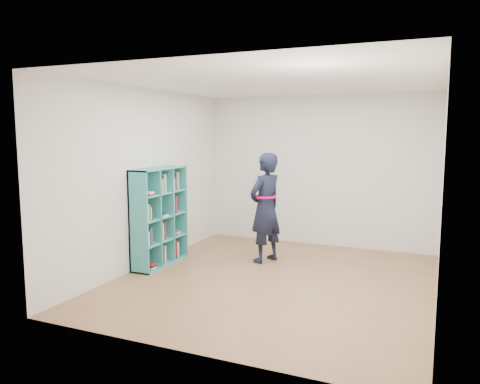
% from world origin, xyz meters
% --- Properties ---
extents(floor, '(4.50, 4.50, 0.00)m').
position_xyz_m(floor, '(0.00, 0.00, 0.00)').
color(floor, brown).
rests_on(floor, ground).
extents(ceiling, '(4.50, 4.50, 0.00)m').
position_xyz_m(ceiling, '(0.00, 0.00, 2.60)').
color(ceiling, white).
rests_on(ceiling, wall_back).
extents(wall_left, '(0.02, 4.50, 2.60)m').
position_xyz_m(wall_left, '(-2.00, 0.00, 1.30)').
color(wall_left, silver).
rests_on(wall_left, floor).
extents(wall_right, '(0.02, 4.50, 2.60)m').
position_xyz_m(wall_right, '(2.00, 0.00, 1.30)').
color(wall_right, silver).
rests_on(wall_right, floor).
extents(wall_back, '(4.00, 0.02, 2.60)m').
position_xyz_m(wall_back, '(0.00, 2.25, 1.30)').
color(wall_back, silver).
rests_on(wall_back, floor).
extents(wall_front, '(4.00, 0.02, 2.60)m').
position_xyz_m(wall_front, '(0.00, -2.25, 1.30)').
color(wall_front, silver).
rests_on(wall_front, floor).
extents(bookshelf, '(0.32, 1.09, 1.45)m').
position_xyz_m(bookshelf, '(-1.86, 0.07, 0.71)').
color(bookshelf, teal).
rests_on(bookshelf, floor).
extents(person, '(0.60, 0.71, 1.67)m').
position_xyz_m(person, '(-0.45, 0.85, 0.84)').
color(person, black).
rests_on(person, floor).
extents(smartphone, '(0.04, 0.10, 0.14)m').
position_xyz_m(smartphone, '(-0.55, 0.98, 0.95)').
color(smartphone, silver).
rests_on(smartphone, person).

